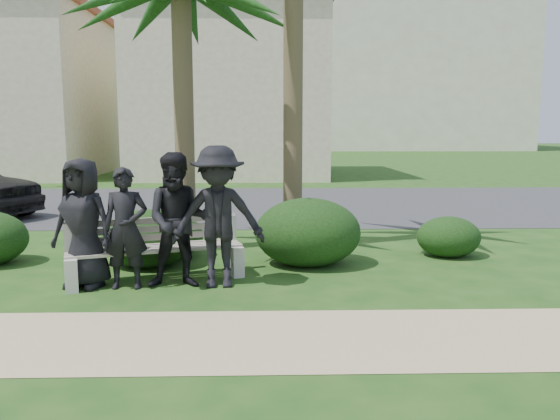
# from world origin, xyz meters

# --- Properties ---
(ground) EXTENTS (160.00, 160.00, 0.00)m
(ground) POSITION_xyz_m (0.00, 0.00, 0.00)
(ground) COLOR #184112
(ground) RESTS_ON ground
(footpath) EXTENTS (30.00, 1.60, 0.01)m
(footpath) POSITION_xyz_m (0.00, -1.80, 0.00)
(footpath) COLOR tan
(footpath) RESTS_ON ground
(asphalt_street) EXTENTS (160.00, 8.00, 0.01)m
(asphalt_street) POSITION_xyz_m (0.00, 8.00, 0.00)
(asphalt_street) COLOR #2D2D30
(asphalt_street) RESTS_ON ground
(stucco_bldg_right) EXTENTS (8.40, 8.40, 7.30)m
(stucco_bldg_right) POSITION_xyz_m (-1.00, 18.00, 3.66)
(stucco_bldg_right) COLOR #BCB48D
(stucco_bldg_right) RESTS_ON ground
(hotel_tower) EXTENTS (26.00, 18.00, 37.30)m
(hotel_tower) POSITION_xyz_m (14.00, 55.00, 13.41)
(hotel_tower) COLOR beige
(hotel_tower) RESTS_ON ground
(park_bench) EXTENTS (2.42, 1.21, 0.79)m
(park_bench) POSITION_xyz_m (-0.93, 0.32, 0.36)
(park_bench) COLOR gray
(park_bench) RESTS_ON ground
(man_a) EXTENTS (0.92, 0.72, 1.64)m
(man_a) POSITION_xyz_m (-1.79, 0.03, 0.82)
(man_a) COLOR black
(man_a) RESTS_ON ground
(man_b) EXTENTS (0.57, 0.39, 1.53)m
(man_b) POSITION_xyz_m (-1.24, -0.04, 0.77)
(man_b) COLOR black
(man_b) RESTS_ON ground
(man_c) EXTENTS (0.88, 0.71, 1.71)m
(man_c) POSITION_xyz_m (-0.58, -0.00, 0.86)
(man_c) COLOR black
(man_c) RESTS_ON ground
(man_d) EXTENTS (1.21, 0.75, 1.80)m
(man_d) POSITION_xyz_m (-0.08, 0.00, 0.90)
(man_d) COLOR black
(man_d) RESTS_ON ground
(hedge_b) EXTENTS (1.32, 1.09, 0.86)m
(hedge_b) POSITION_xyz_m (-1.22, 1.13, 0.43)
(hedge_b) COLOR black
(hedge_b) RESTS_ON ground
(hedge_c) EXTENTS (1.10, 0.91, 0.71)m
(hedge_c) POSITION_xyz_m (-1.02, 1.69, 0.36)
(hedge_c) COLOR black
(hedge_c) RESTS_ON ground
(hedge_d) EXTENTS (1.58, 1.30, 1.03)m
(hedge_d) POSITION_xyz_m (1.14, 1.15, 0.51)
(hedge_d) COLOR black
(hedge_d) RESTS_ON ground
(hedge_f) EXTENTS (1.00, 0.83, 0.65)m
(hedge_f) POSITION_xyz_m (3.41, 1.62, 0.33)
(hedge_f) COLOR black
(hedge_f) RESTS_ON ground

